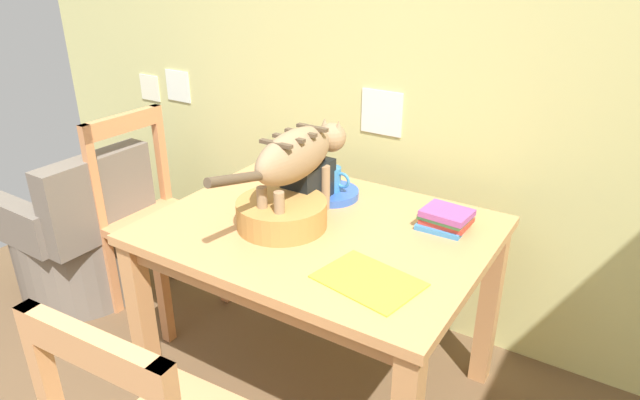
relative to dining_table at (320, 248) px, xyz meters
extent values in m
cube|color=#D4D185|center=(0.02, 0.68, 0.61)|extent=(4.43, 0.10, 2.50)
cube|color=white|center=(-0.08, 0.62, 0.34)|extent=(0.19, 0.01, 0.19)
cube|color=white|center=(-1.29, 0.62, 0.30)|extent=(0.16, 0.01, 0.16)
cube|color=white|center=(-1.51, 0.62, 0.26)|extent=(0.14, 0.01, 0.14)
cube|color=tan|center=(0.00, 0.00, 0.07)|extent=(1.16, 0.90, 0.03)
cube|color=tan|center=(0.00, 0.00, 0.02)|extent=(1.08, 0.82, 0.07)
cube|color=tan|center=(-0.53, -0.40, -0.29)|extent=(0.07, 0.07, 0.70)
cube|color=tan|center=(-0.53, 0.40, -0.29)|extent=(0.07, 0.07, 0.70)
cube|color=tan|center=(0.53, 0.40, -0.29)|extent=(0.07, 0.07, 0.70)
ellipsoid|color=#997A59|center=(-0.10, -0.01, 0.34)|extent=(0.14, 0.40, 0.18)
cube|color=brown|center=(-0.10, -0.11, 0.41)|extent=(0.13, 0.02, 0.01)
cube|color=brown|center=(-0.10, -0.04, 0.41)|extent=(0.13, 0.02, 0.01)
cube|color=brown|center=(-0.10, 0.03, 0.41)|extent=(0.13, 0.02, 0.01)
cube|color=brown|center=(-0.10, 0.10, 0.41)|extent=(0.13, 0.02, 0.01)
cylinder|color=#997A59|center=(-0.13, 0.13, 0.18)|extent=(0.04, 0.04, 0.17)
cylinder|color=#997A59|center=(-0.06, 0.13, 0.18)|extent=(0.04, 0.04, 0.17)
cylinder|color=#997A59|center=(-0.14, -0.14, 0.18)|extent=(0.04, 0.04, 0.17)
cylinder|color=#997A59|center=(-0.07, -0.15, 0.18)|extent=(0.04, 0.04, 0.17)
sphere|color=#997A59|center=(-0.09, 0.23, 0.34)|extent=(0.11, 0.11, 0.11)
cone|color=#997A59|center=(-0.13, 0.23, 0.38)|extent=(0.04, 0.04, 0.04)
cone|color=#997A59|center=(-0.06, 0.23, 0.38)|extent=(0.04, 0.04, 0.04)
cylinder|color=brown|center=(-0.11, -0.31, 0.36)|extent=(0.04, 0.24, 0.09)
cylinder|color=blue|center=(-0.09, 0.23, 0.11)|extent=(0.22, 0.22, 0.03)
cylinder|color=#3781C1|center=(-0.09, 0.23, 0.17)|extent=(0.08, 0.08, 0.09)
torus|color=#3781C1|center=(-0.04, 0.23, 0.17)|extent=(0.06, 0.01, 0.06)
cube|color=yellow|center=(0.31, -0.23, 0.09)|extent=(0.33, 0.26, 0.01)
cube|color=#3B82C6|center=(0.37, 0.21, 0.10)|extent=(0.16, 0.13, 0.02)
cube|color=red|center=(0.38, 0.23, 0.12)|extent=(0.16, 0.13, 0.02)
cube|color=#519C5F|center=(0.38, 0.22, 0.13)|extent=(0.17, 0.14, 0.02)
cube|color=#994894|center=(0.38, 0.21, 0.15)|extent=(0.17, 0.14, 0.02)
cylinder|color=#B27E3F|center=(-0.11, -0.07, 0.14)|extent=(0.32, 0.32, 0.10)
cylinder|color=#50391C|center=(-0.11, -0.07, 0.14)|extent=(0.26, 0.26, 0.08)
cube|color=black|center=(-0.13, 0.12, 0.18)|extent=(0.12, 0.20, 0.17)
cube|color=black|center=(-0.15, 0.12, 0.26)|extent=(0.02, 0.14, 0.01)
cube|color=black|center=(-0.10, 0.12, 0.26)|extent=(0.02, 0.14, 0.01)
cube|color=tan|center=(0.08, -0.98, 0.26)|extent=(0.42, 0.06, 0.08)
cube|color=tan|center=(-0.11, -0.99, 0.06)|extent=(0.04, 0.04, 0.48)
cube|color=tan|center=(-0.92, 0.09, -0.20)|extent=(0.44, 0.44, 0.04)
cube|color=tan|center=(-1.11, 0.10, 0.26)|extent=(0.06, 0.42, 0.08)
cube|color=tan|center=(-1.10, 0.29, 0.06)|extent=(0.04, 0.04, 0.48)
cube|color=tan|center=(-1.12, -0.09, 0.06)|extent=(0.04, 0.04, 0.48)
cube|color=tan|center=(-0.72, 0.27, -0.43)|extent=(0.04, 0.04, 0.42)
cube|color=tan|center=(-0.74, -0.11, -0.43)|extent=(0.04, 0.04, 0.42)
cube|color=tan|center=(-1.10, 0.28, -0.43)|extent=(0.04, 0.04, 0.42)
cube|color=tan|center=(-1.12, -0.09, -0.43)|extent=(0.04, 0.04, 0.42)
cylinder|color=#6D6359|center=(-1.41, -0.05, -0.45)|extent=(0.60, 0.60, 0.38)
cube|color=#6D6359|center=(-1.17, -0.05, -0.06)|extent=(0.13, 0.54, 0.40)
cube|color=#6D6359|center=(-1.41, -0.30, -0.16)|extent=(0.42, 0.11, 0.20)
cube|color=#6D6359|center=(-1.40, 0.20, -0.16)|extent=(0.42, 0.11, 0.20)
camera|label=1|loc=(0.94, -1.49, 1.00)|focal=31.63mm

